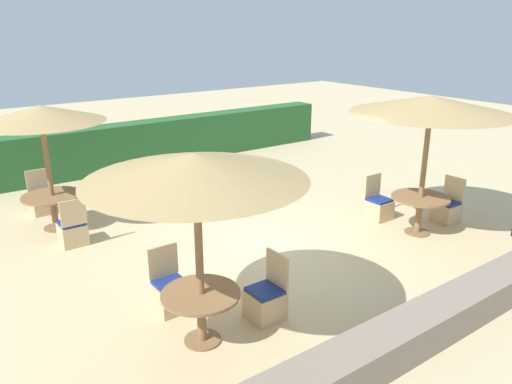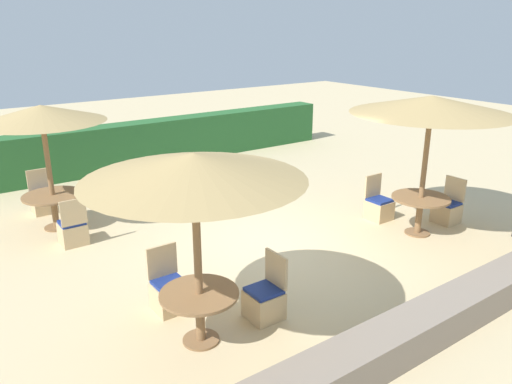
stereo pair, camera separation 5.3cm
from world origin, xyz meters
name	(u,v)px [view 1 (the left image)]	position (x,y,z in m)	size (l,w,h in m)	color
ground_plane	(275,246)	(0.00, 0.00, 0.00)	(40.00, 40.00, 0.00)	#D1BA8C
hedge_row	(131,146)	(0.00, 6.61, 0.64)	(13.00, 0.70, 1.27)	#28602D
stone_border	(436,320)	(0.00, -3.42, 0.23)	(10.00, 0.56, 0.46)	gray
parasol_front_right	(431,105)	(2.65, -1.15, 2.52)	(2.94, 2.94, 2.69)	olive
round_table_front_right	(420,204)	(2.65, -1.15, 0.60)	(1.10, 1.10, 0.76)	olive
patio_chair_front_right_east	(446,210)	(3.63, -1.12, 0.26)	(0.46, 0.46, 0.93)	tan
patio_chair_front_right_north	(378,207)	(2.61, -0.17, 0.26)	(0.46, 0.46, 0.93)	tan
parasol_back_left	(41,114)	(-3.04, 3.27, 2.31)	(2.37, 2.37, 2.48)	olive
round_table_back_left	(53,201)	(-3.04, 3.27, 0.58)	(1.16, 1.16, 0.71)	olive
patio_chair_back_left_south	(73,231)	(-2.99, 2.28, 0.26)	(0.46, 0.46, 0.93)	tan
patio_chair_back_left_north	(42,201)	(-3.02, 4.34, 0.26)	(0.46, 0.46, 0.93)	tan
parasol_front_left	(196,168)	(-2.55, -1.73, 2.35)	(2.66, 2.66, 2.52)	olive
round_table_front_left	(201,304)	(-2.55, -1.73, 0.55)	(1.01, 1.01, 0.71)	olive
patio_chair_front_left_north	(171,293)	(-2.53, -0.80, 0.26)	(0.46, 0.46, 0.93)	tan
patio_chair_front_left_east	(266,300)	(-1.54, -1.77, 0.26)	(0.46, 0.46, 0.93)	tan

